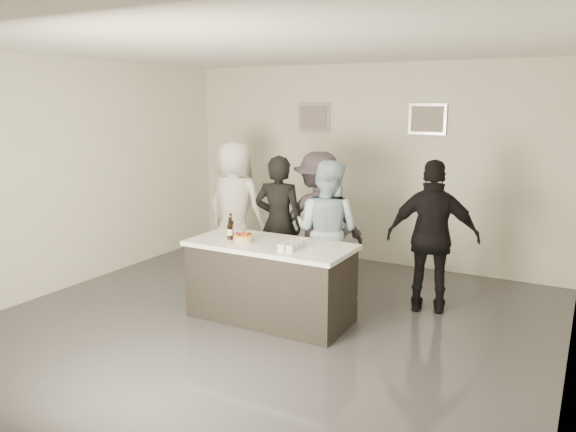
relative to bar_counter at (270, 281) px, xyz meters
The scene contains 18 objects.
floor 0.48m from the bar_counter, 75.33° to the right, with size 6.00×6.00×0.00m, color #3D3D42.
ceiling 2.56m from the bar_counter, 75.33° to the right, with size 6.00×6.00×0.00m, color white.
wall_back 3.02m from the bar_counter, 89.12° to the left, with size 6.00×0.04×3.00m, color silver.
wall_front 3.34m from the bar_counter, 89.21° to the right, with size 6.00×0.04×3.00m, color silver.
wall_left 3.14m from the bar_counter, behind, with size 0.04×6.00×3.00m, color silver.
picture_left 3.41m from the bar_counter, 106.99° to the left, with size 0.54×0.04×0.44m, color #B2B2B7.
picture_right 3.44m from the bar_counter, 71.39° to the left, with size 0.54×0.04×0.44m, color #B2B2B7.
bar_counter is the anchor object (origin of this frame).
cake 0.57m from the bar_counter, 159.01° to the right, with size 0.23×0.23×0.07m, color orange.
beer_bottle_a 0.84m from the bar_counter, behind, with size 0.07×0.07×0.26m, color black.
beer_bottle_b 0.76m from the bar_counter, behind, with size 0.07×0.07×0.26m, color black.
tumbler_cluster 0.59m from the bar_counter, 14.09° to the right, with size 0.19×0.40×0.08m, color yellow.
candles 0.66m from the bar_counter, 141.13° to the right, with size 0.24×0.08×0.01m, color pink.
person_main_black 1.15m from the bar_counter, 114.57° to the left, with size 0.65×0.43×1.78m, color black.
person_main_blue 1.05m from the bar_counter, 73.61° to the left, with size 0.86×0.67×1.76m, color #AECCE4.
person_guest_left 2.04m from the bar_counter, 135.57° to the left, with size 0.93×0.60×1.90m, color white.
person_guest_right 1.96m from the bar_counter, 36.91° to the left, with size 1.06×0.44×1.80m, color black.
person_guest_back 1.42m from the bar_counter, 91.94° to the left, with size 1.17×0.67×1.81m, color #372F38.
Camera 1 is at (3.06, -5.05, 2.46)m, focal length 35.00 mm.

